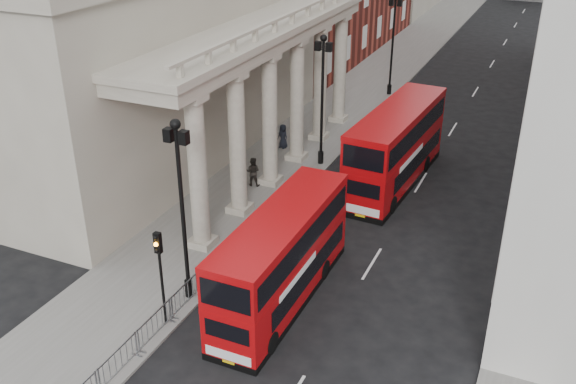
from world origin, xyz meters
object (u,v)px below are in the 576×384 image
object	(u,v)px
lamp_post_north	(393,38)
bus_near	(282,256)
pedestrian_a	(272,163)
bus_far	(396,145)
lamp_post_south	(182,200)
pedestrian_c	(283,136)
pedestrian_b	(253,172)
traffic_light	(160,262)
lamp_post_mid	(322,92)

from	to	relation	value
lamp_post_north	bus_near	size ratio (longest dim) A/B	0.84
pedestrian_a	lamp_post_north	bearing A→B (deg)	62.56
bus_far	bus_near	bearing A→B (deg)	-91.51
lamp_post_south	lamp_post_north	size ratio (longest dim) A/B	1.00
bus_far	pedestrian_c	size ratio (longest dim) A/B	6.59
lamp_post_south	bus_near	world-z (taller)	lamp_post_south
lamp_post_north	lamp_post_south	bearing A→B (deg)	-90.00
lamp_post_south	bus_near	bearing A→B (deg)	22.86
lamp_post_south	lamp_post_north	bearing A→B (deg)	90.00
lamp_post_north	pedestrian_a	world-z (taller)	lamp_post_north
lamp_post_north	pedestrian_b	size ratio (longest dim) A/B	4.65
bus_near	pedestrian_c	world-z (taller)	bus_near
traffic_light	bus_near	xyz separation A→B (m)	(3.71, 3.62, -0.88)
lamp_post_north	bus_far	bearing A→B (deg)	-73.16
pedestrian_a	bus_near	bearing A→B (deg)	-84.02
bus_near	lamp_post_north	bearing A→B (deg)	97.30
lamp_post_north	bus_near	bearing A→B (deg)	-82.86
traffic_light	bus_far	xyz separation A→B (m)	(4.97, 17.28, -0.64)
traffic_light	bus_near	bearing A→B (deg)	44.34
bus_far	pedestrian_a	world-z (taller)	bus_far
lamp_post_south	bus_far	world-z (taller)	lamp_post_south
lamp_post_north	traffic_light	world-z (taller)	lamp_post_north
lamp_post_north	pedestrian_b	xyz separation A→B (m)	(-2.51, -20.74, -3.90)
bus_near	pedestrian_a	size ratio (longest dim) A/B	6.38
lamp_post_mid	lamp_post_north	xyz separation A→B (m)	(0.00, 16.00, 0.00)
lamp_post_north	bus_far	distance (m)	17.66
bus_far	pedestrian_b	world-z (taller)	bus_far
bus_near	lamp_post_mid	bearing A→B (deg)	104.97
bus_near	pedestrian_b	size ratio (longest dim) A/B	5.51
traffic_light	lamp_post_mid	bearing A→B (deg)	90.32
traffic_light	lamp_post_south	bearing A→B (deg)	92.84
lamp_post_north	traffic_light	distance (m)	34.07
lamp_post_south	pedestrian_a	world-z (taller)	lamp_post_south
traffic_light	pedestrian_a	distance (m)	15.42
lamp_post_south	lamp_post_north	xyz separation A→B (m)	(0.00, 32.00, 0.00)
pedestrian_b	pedestrian_a	bearing A→B (deg)	-114.73
bus_near	pedestrian_b	distance (m)	11.60
lamp_post_mid	traffic_light	size ratio (longest dim) A/B	1.93
bus_near	pedestrian_a	distance (m)	12.97
lamp_post_south	bus_near	size ratio (longest dim) A/B	0.84
pedestrian_a	pedestrian_b	distance (m)	1.87
lamp_post_south	bus_far	size ratio (longest dim) A/B	0.75
lamp_post_mid	pedestrian_b	world-z (taller)	lamp_post_mid
bus_far	pedestrian_a	size ratio (longest dim) A/B	7.17
lamp_post_north	pedestrian_c	world-z (taller)	lamp_post_north
lamp_post_mid	pedestrian_b	xyz separation A→B (m)	(-2.51, -4.74, -3.90)
lamp_post_north	pedestrian_b	world-z (taller)	lamp_post_north
lamp_post_south	bus_far	distance (m)	16.26
pedestrian_a	pedestrian_c	world-z (taller)	pedestrian_c
lamp_post_north	pedestrian_a	distance (m)	19.45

